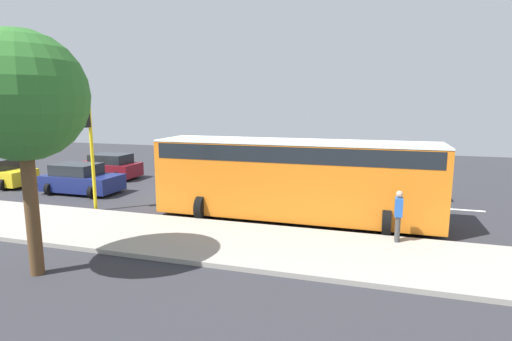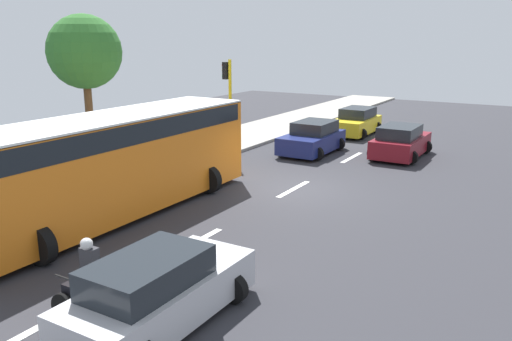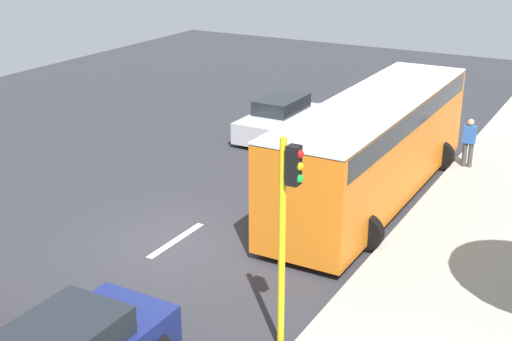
% 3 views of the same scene
% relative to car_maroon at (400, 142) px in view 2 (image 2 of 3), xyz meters
% --- Properties ---
extents(ground_plane, '(40.00, 60.00, 0.10)m').
position_rel_car_maroon_xyz_m(ground_plane, '(1.88, 7.27, -0.76)').
color(ground_plane, '#2D2D33').
extents(sidewalk, '(4.00, 60.00, 0.15)m').
position_rel_car_maroon_xyz_m(sidewalk, '(8.88, 7.27, -0.64)').
color(sidewalk, '#9E998E').
rests_on(sidewalk, ground).
extents(lane_stripe_far_north, '(0.20, 2.40, 0.01)m').
position_rel_car_maroon_xyz_m(lane_stripe_far_north, '(1.88, -4.73, -0.70)').
color(lane_stripe_far_north, white).
rests_on(lane_stripe_far_north, ground).
extents(lane_stripe_north, '(0.20, 2.40, 0.01)m').
position_rel_car_maroon_xyz_m(lane_stripe_north, '(1.88, 1.27, -0.70)').
color(lane_stripe_north, white).
rests_on(lane_stripe_north, ground).
extents(lane_stripe_mid, '(0.20, 2.40, 0.01)m').
position_rel_car_maroon_xyz_m(lane_stripe_mid, '(1.88, 7.27, -0.70)').
color(lane_stripe_mid, white).
rests_on(lane_stripe_mid, ground).
extents(lane_stripe_south, '(0.20, 2.40, 0.01)m').
position_rel_car_maroon_xyz_m(lane_stripe_south, '(1.88, 13.27, -0.70)').
color(lane_stripe_south, white).
rests_on(lane_stripe_south, ground).
extents(car_maroon, '(2.29, 3.96, 1.52)m').
position_rel_car_maroon_xyz_m(car_maroon, '(0.00, 0.00, 0.00)').
color(car_maroon, maroon).
rests_on(car_maroon, ground).
extents(car_dark_blue, '(2.36, 3.91, 1.52)m').
position_rel_car_maroon_xyz_m(car_dark_blue, '(3.90, 1.29, 0.00)').
color(car_dark_blue, navy).
rests_on(car_dark_blue, ground).
extents(car_silver, '(2.13, 4.25, 1.52)m').
position_rel_car_maroon_xyz_m(car_silver, '(-0.09, 16.94, -0.00)').
color(car_silver, '#B7B7BC').
rests_on(car_silver, ground).
extents(car_yellow_cab, '(2.24, 3.90, 1.52)m').
position_rel_car_maroon_xyz_m(car_yellow_cab, '(3.81, -4.43, -0.00)').
color(car_yellow_cab, yellow).
rests_on(car_yellow_cab, ground).
extents(city_bus, '(3.20, 11.00, 3.16)m').
position_rel_car_maroon_xyz_m(city_bus, '(5.40, 12.79, 1.14)').
color(city_bus, orange).
rests_on(city_bus, ground).
extents(motorcycle, '(0.60, 1.30, 1.53)m').
position_rel_car_maroon_xyz_m(motorcycle, '(1.62, 17.19, -0.07)').
color(motorcycle, black).
rests_on(motorcycle, ground).
extents(traffic_light_corner, '(0.49, 0.24, 4.50)m').
position_rel_car_maroon_xyz_m(traffic_light_corner, '(6.72, 4.29, 2.22)').
color(traffic_light_corner, yellow).
rests_on(traffic_light_corner, ground).
extents(street_tree_north, '(3.35, 3.35, 6.49)m').
position_rel_car_maroon_xyz_m(street_tree_north, '(12.62, 7.14, 4.06)').
color(street_tree_north, brown).
rests_on(street_tree_north, ground).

